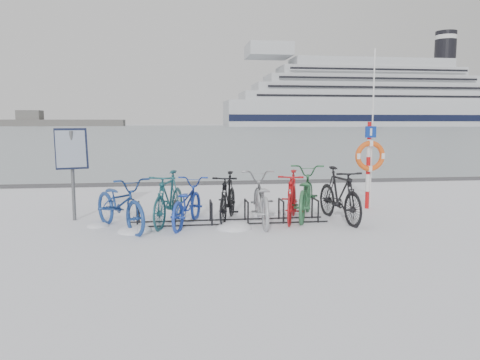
# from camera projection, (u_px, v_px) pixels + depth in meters

# --- Properties ---
(ground) EXTENTS (900.00, 900.00, 0.00)m
(ground) POSITION_uv_depth(u_px,v_px,m) (229.00, 223.00, 9.47)
(ground) COLOR white
(ground) RESTS_ON ground
(ice_sheet) EXTENTS (400.00, 298.00, 0.02)m
(ice_sheet) POSITION_uv_depth(u_px,v_px,m) (180.00, 128.00, 161.92)
(ice_sheet) COLOR #A4B0B9
(ice_sheet) RESTS_ON ground
(quay_edge) EXTENTS (400.00, 0.25, 0.10)m
(quay_edge) POSITION_uv_depth(u_px,v_px,m) (209.00, 183.00, 15.27)
(quay_edge) COLOR #3F3F42
(quay_edge) RESTS_ON ground
(bike_rack) EXTENTS (4.00, 0.48, 0.46)m
(bike_rack) POSITION_uv_depth(u_px,v_px,m) (229.00, 214.00, 9.45)
(bike_rack) COLOR black
(bike_rack) RESTS_ON ground
(info_board) EXTENTS (0.68, 0.41, 1.90)m
(info_board) POSITION_uv_depth(u_px,v_px,m) (72.00, 154.00, 9.52)
(info_board) COLOR #595B5E
(info_board) RESTS_ON ground
(lifebuoy_station) EXTENTS (0.71, 0.22, 3.70)m
(lifebuoy_station) POSITION_uv_depth(u_px,v_px,m) (370.00, 156.00, 10.84)
(lifebuoy_station) COLOR red
(lifebuoy_station) RESTS_ON ground
(cruise_ferry) EXTENTS (140.04, 26.41, 46.01)m
(cruise_ferry) POSITION_uv_depth(u_px,v_px,m) (368.00, 101.00, 226.10)
(cruise_ferry) COLOR silver
(cruise_ferry) RESTS_ON ground
(bike_0) EXTENTS (1.64, 2.08, 1.05)m
(bike_0) POSITION_uv_depth(u_px,v_px,m) (120.00, 201.00, 8.89)
(bike_0) COLOR navy
(bike_0) RESTS_ON ground
(bike_1) EXTENTS (1.03, 1.89, 1.09)m
(bike_1) POSITION_uv_depth(u_px,v_px,m) (169.00, 197.00, 9.30)
(bike_1) COLOR #1B4F58
(bike_1) RESTS_ON ground
(bike_2) EXTENTS (1.16, 1.92, 0.95)m
(bike_2) POSITION_uv_depth(u_px,v_px,m) (187.00, 201.00, 9.22)
(bike_2) COLOR #1E3DAE
(bike_2) RESTS_ON ground
(bike_3) EXTENTS (0.94, 1.80, 1.04)m
(bike_3) POSITION_uv_depth(u_px,v_px,m) (228.00, 196.00, 9.63)
(bike_3) COLOR black
(bike_3) RESTS_ON ground
(bike_4) EXTENTS (0.82, 2.05, 1.05)m
(bike_4) POSITION_uv_depth(u_px,v_px,m) (261.00, 197.00, 9.41)
(bike_4) COLOR #9B9DA2
(bike_4) RESTS_ON ground
(bike_5) EXTENTS (1.04, 1.84, 1.07)m
(bike_5) POSITION_uv_depth(u_px,v_px,m) (292.00, 195.00, 9.66)
(bike_5) COLOR #B61317
(bike_5) RESTS_ON ground
(bike_6) EXTENTS (1.44, 2.25, 1.11)m
(bike_6) POSITION_uv_depth(u_px,v_px,m) (305.00, 191.00, 9.99)
(bike_6) COLOR #2D693F
(bike_6) RESTS_ON ground
(bike_7) EXTENTS (0.76, 1.96, 1.15)m
(bike_7) POSITION_uv_depth(u_px,v_px,m) (340.00, 193.00, 9.61)
(bike_7) COLOR black
(bike_7) RESTS_ON ground
(snow_drifts) EXTENTS (5.65, 1.89, 0.24)m
(snow_drifts) POSITION_uv_depth(u_px,v_px,m) (214.00, 224.00, 9.34)
(snow_drifts) COLOR white
(snow_drifts) RESTS_ON ground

